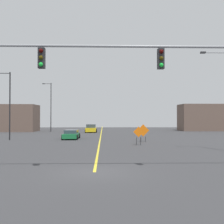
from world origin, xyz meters
The scene contains 11 objects.
ground centered at (0.00, 0.00, 0.00)m, with size 134.67×134.67×0.00m, color #38383A.
road_centre_stripe centered at (0.00, 37.41, 0.00)m, with size 0.16×74.82×0.01m.
traffic_signal_assembly centered at (3.05, -0.01, 5.42)m, with size 18.59×0.44×7.08m.
street_lamp_far_left centered at (-11.40, 21.27, 4.67)m, with size 1.93×0.24×8.49m.
street_lamp_mid_right centered at (-10.07, 41.97, 5.24)m, with size 1.80×0.24×9.63m.
construction_sign_left_shoulder centered at (5.03, 18.19, 1.25)m, with size 1.41×0.20×2.02m.
construction_sign_right_lane centered at (4.01, 14.27, 1.21)m, with size 1.09×0.12×1.89m.
car_yellow_near centered at (-1.93, 39.48, 0.73)m, with size 2.16×4.16×1.53m.
car_green_mid centered at (-3.79, 22.91, 0.58)m, with size 2.07×4.40×1.19m.
roadside_building_east centered at (22.49, 45.98, 2.82)m, with size 11.32×5.74×5.63m.
roadside_building_west centered at (-16.95, 43.91, 2.70)m, with size 7.48×6.28×5.40m.
Camera 1 is at (0.48, -14.74, 2.81)m, focal length 45.92 mm.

